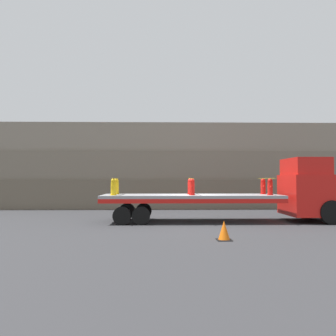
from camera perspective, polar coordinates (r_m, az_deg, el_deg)
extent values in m
plane|color=#2D2D30|center=(16.21, 4.05, -9.28)|extent=(120.00, 120.00, 0.00)
cube|color=#665B4C|center=(23.86, 2.33, -4.52)|extent=(60.00, 3.00, 2.01)
cube|color=#756B5B|center=(24.01, 2.30, 0.29)|extent=(60.00, 3.00, 2.01)
cube|color=gray|center=(24.32, 2.27, 5.01)|extent=(60.00, 3.00, 2.01)
cube|color=red|center=(17.64, 23.53, -4.32)|extent=(2.41, 2.49, 1.97)
cube|color=red|center=(17.53, 22.75, 0.22)|extent=(1.69, 2.29, 0.82)
cube|color=black|center=(17.91, 25.44, -2.99)|extent=(0.96, 2.19, 1.11)
cylinder|color=black|center=(16.82, 26.57, -6.92)|extent=(1.10, 0.28, 1.10)
cylinder|color=black|center=(18.93, 23.22, -6.40)|extent=(1.10, 0.28, 1.10)
cube|color=gray|center=(16.10, 4.04, -4.90)|extent=(8.64, 2.43, 0.14)
cube|color=red|center=(14.94, 4.46, -5.77)|extent=(8.64, 0.08, 0.20)
cube|color=red|center=(17.28, 3.69, -5.26)|extent=(8.64, 0.08, 0.20)
cylinder|color=black|center=(15.01, -4.72, -8.28)|extent=(0.82, 0.30, 0.82)
cylinder|color=black|center=(17.23, -4.26, -7.47)|extent=(0.82, 0.30, 0.82)
cylinder|color=black|center=(15.09, -8.03, -8.24)|extent=(0.82, 0.30, 0.82)
cylinder|color=black|center=(17.30, -7.14, -7.44)|extent=(0.82, 0.30, 0.82)
cylinder|color=gold|center=(15.66, -9.51, -4.65)|extent=(0.30, 0.30, 0.03)
cylinder|color=gold|center=(15.65, -9.50, -3.56)|extent=(0.24, 0.24, 0.63)
sphere|color=gold|center=(15.64, -9.49, -2.22)|extent=(0.23, 0.23, 0.23)
cylinder|color=gold|center=(15.45, -9.60, -3.30)|extent=(0.11, 0.14, 0.11)
cylinder|color=gold|center=(15.83, -9.40, -3.27)|extent=(0.11, 0.14, 0.11)
cylinder|color=gold|center=(16.72, -8.98, -4.49)|extent=(0.30, 0.30, 0.03)
cylinder|color=gold|center=(16.70, -8.97, -3.46)|extent=(0.24, 0.24, 0.63)
sphere|color=gold|center=(16.70, -8.96, -2.21)|extent=(0.23, 0.23, 0.23)
cylinder|color=gold|center=(16.51, -9.06, -3.22)|extent=(0.11, 0.14, 0.11)
cylinder|color=gold|center=(16.89, -8.88, -3.19)|extent=(0.11, 0.14, 0.11)
cylinder|color=red|center=(15.56, 4.22, -4.69)|extent=(0.30, 0.30, 0.03)
cylinder|color=red|center=(15.55, 4.22, -3.59)|extent=(0.24, 0.24, 0.63)
sphere|color=red|center=(15.55, 4.22, -2.25)|extent=(0.23, 0.23, 0.23)
cylinder|color=red|center=(15.36, 4.29, -3.33)|extent=(0.11, 0.14, 0.11)
cylinder|color=red|center=(15.74, 4.15, -3.30)|extent=(0.11, 0.14, 0.11)
cylinder|color=red|center=(16.63, 3.87, -4.52)|extent=(0.30, 0.30, 0.03)
cylinder|color=red|center=(16.62, 3.87, -3.49)|extent=(0.24, 0.24, 0.63)
sphere|color=red|center=(16.61, 3.87, -2.23)|extent=(0.23, 0.23, 0.23)
cylinder|color=red|center=(16.43, 3.93, -3.24)|extent=(0.11, 0.14, 0.11)
cylinder|color=red|center=(16.81, 3.81, -3.22)|extent=(0.11, 0.14, 0.11)
cylinder|color=red|center=(16.34, 17.37, -4.48)|extent=(0.30, 0.30, 0.03)
cylinder|color=red|center=(16.33, 17.36, -3.43)|extent=(0.24, 0.24, 0.63)
sphere|color=red|center=(16.32, 17.34, -2.15)|extent=(0.23, 0.23, 0.23)
cylinder|color=red|center=(16.15, 17.57, -3.18)|extent=(0.11, 0.14, 0.11)
cylinder|color=red|center=(16.51, 17.14, -3.15)|extent=(0.11, 0.14, 0.11)
cylinder|color=red|center=(17.36, 16.24, -4.34)|extent=(0.30, 0.30, 0.03)
cylinder|color=red|center=(17.35, 16.23, -3.35)|extent=(0.24, 0.24, 0.63)
sphere|color=red|center=(17.34, 16.22, -2.15)|extent=(0.23, 0.23, 0.23)
cylinder|color=red|center=(17.16, 16.42, -3.11)|extent=(0.11, 0.14, 0.11)
cylinder|color=red|center=(17.53, 16.04, -3.09)|extent=(0.11, 0.14, 0.11)
cube|color=yellow|center=(16.17, -9.22, -1.79)|extent=(0.05, 2.63, 0.01)
cube|color=yellow|center=(16.08, 4.04, -1.81)|extent=(0.05, 2.63, 0.01)
cube|color=yellow|center=(16.83, 16.76, -1.74)|extent=(0.05, 2.63, 0.01)
cube|color=black|center=(11.49, 9.75, -12.22)|extent=(0.51, 0.51, 0.03)
cone|color=orange|center=(11.43, 9.74, -10.60)|extent=(0.39, 0.39, 0.63)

